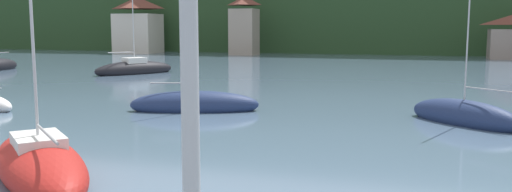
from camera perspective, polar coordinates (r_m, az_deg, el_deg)
wooded_hillside at (r=125.06m, az=25.12°, el=8.86°), size 352.00×65.49×56.63m
shore_building_west at (r=92.58m, az=-12.70°, el=7.44°), size 7.24×5.99×9.46m
shore_building_westcentral at (r=83.94m, az=-1.29°, el=7.54°), size 4.12×4.30×9.21m
shore_building_central at (r=80.62m, az=26.01°, el=5.72°), size 6.08×4.18×6.11m
sailboat_mid_1 at (r=26.13m, az=21.60°, el=-2.03°), size 5.41×5.08×9.06m
sailboat_near_5 at (r=17.17m, az=-22.44°, el=-6.81°), size 7.13×6.69×7.94m
sailboat_mid_8 at (r=28.15m, az=-6.69°, el=-0.93°), size 7.10×3.84×7.41m
sailboat_far_10 at (r=51.47m, az=-13.05°, el=2.86°), size 6.23×8.01×11.66m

